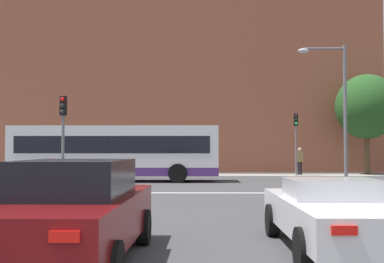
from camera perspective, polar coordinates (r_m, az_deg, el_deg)
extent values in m
cube|color=silver|center=(19.30, 1.32, -7.28)|extent=(9.38, 0.30, 0.01)
cube|color=gray|center=(32.63, 1.04, -5.17)|extent=(70.42, 2.50, 0.01)
cube|color=brown|center=(41.80, -2.92, 7.89)|extent=(33.19, 10.16, 18.01)
cube|color=#600C0F|center=(7.67, -13.79, -10.08)|extent=(1.90, 4.82, 0.71)
cube|color=black|center=(7.57, -13.84, -5.40)|extent=(1.60, 2.18, 0.55)
cylinder|color=black|center=(9.38, -16.59, -10.76)|extent=(0.23, 0.64, 0.64)
cylinder|color=black|center=(9.00, -5.76, -11.21)|extent=(0.23, 0.64, 0.64)
cube|color=red|center=(5.20, -14.86, -11.95)|extent=(0.32, 0.06, 0.12)
cube|color=silver|center=(8.72, 16.56, -9.56)|extent=(1.77, 4.61, 0.56)
cube|color=silver|center=(8.79, 16.32, -6.54)|extent=(1.52, 1.38, 0.34)
cylinder|color=black|center=(9.97, 9.50, -10.30)|extent=(0.22, 0.64, 0.64)
cylinder|color=black|center=(10.36, 18.95, -9.90)|extent=(0.22, 0.64, 0.64)
cylinder|color=black|center=(7.20, 13.13, -13.47)|extent=(0.22, 0.64, 0.64)
cube|color=red|center=(6.34, 17.60, -11.11)|extent=(0.32, 0.05, 0.12)
cube|color=silver|center=(26.46, -9.04, -2.26)|extent=(11.08, 2.51, 2.63)
cube|color=#4C2870|center=(26.49, -9.06, -4.63)|extent=(11.10, 2.53, 0.44)
cube|color=black|center=(26.46, -9.04, -1.57)|extent=(10.19, 2.54, 0.90)
cylinder|color=black|center=(26.13, -16.98, -4.75)|extent=(1.00, 0.28, 1.00)
cylinder|color=black|center=(28.43, -15.50, -4.54)|extent=(1.00, 0.28, 1.00)
cylinder|color=black|center=(24.93, -1.69, -4.97)|extent=(1.00, 0.28, 1.00)
cylinder|color=black|center=(27.34, -1.49, -4.72)|extent=(1.00, 0.28, 1.00)
cylinder|color=slate|center=(20.42, -15.06, -2.54)|extent=(0.12, 0.12, 3.13)
cube|color=black|center=(20.50, -15.01, 2.96)|extent=(0.26, 0.20, 0.80)
sphere|color=red|center=(20.40, -15.10, 3.71)|extent=(0.17, 0.17, 0.17)
sphere|color=black|center=(20.38, -15.11, 2.99)|extent=(0.17, 0.17, 0.17)
sphere|color=black|center=(20.35, -15.11, 2.27)|extent=(0.17, 0.17, 0.17)
cylinder|color=slate|center=(32.72, 12.24, -2.22)|extent=(0.12, 0.12, 3.32)
cube|color=black|center=(32.78, 12.21, 1.38)|extent=(0.26, 0.20, 0.80)
sphere|color=black|center=(32.67, 12.25, 1.84)|extent=(0.17, 0.17, 0.17)
sphere|color=black|center=(32.65, 12.25, 1.40)|extent=(0.17, 0.17, 0.17)
sphere|color=#1ED14C|center=(32.64, 12.26, 0.95)|extent=(0.17, 0.17, 0.17)
cylinder|color=slate|center=(23.24, 17.71, 1.77)|extent=(0.16, 0.16, 6.56)
cylinder|color=slate|center=(23.40, 15.36, 9.46)|extent=(1.90, 0.10, 0.10)
ellipsoid|color=#B2B2B7|center=(23.16, 13.06, 9.30)|extent=(0.50, 0.36, 0.22)
cylinder|color=black|center=(33.56, -13.56, -4.37)|extent=(0.13, 0.13, 0.78)
cylinder|color=black|center=(33.58, -13.85, -4.36)|extent=(0.13, 0.13, 0.78)
cube|color=#232328|center=(33.55, -13.69, -3.17)|extent=(0.43, 0.27, 0.62)
sphere|color=tan|center=(33.54, -13.69, -2.44)|extent=(0.23, 0.23, 0.23)
cylinder|color=black|center=(33.50, 12.53, -4.29)|extent=(0.13, 0.13, 0.89)
cylinder|color=black|center=(33.55, 12.81, -4.28)|extent=(0.13, 0.13, 0.89)
cube|color=olive|center=(33.50, 12.65, -2.93)|extent=(0.42, 0.25, 0.70)
sphere|color=tan|center=(33.50, 12.65, -2.10)|extent=(0.27, 0.27, 0.27)
cylinder|color=#4C3823|center=(35.49, 20.07, -2.46)|extent=(0.36, 0.36, 2.90)
ellipsoid|color=#234C1E|center=(35.61, 20.00, 2.80)|extent=(4.28, 4.28, 4.50)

